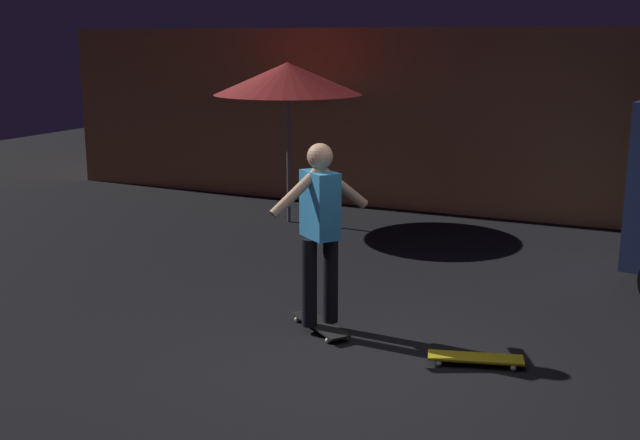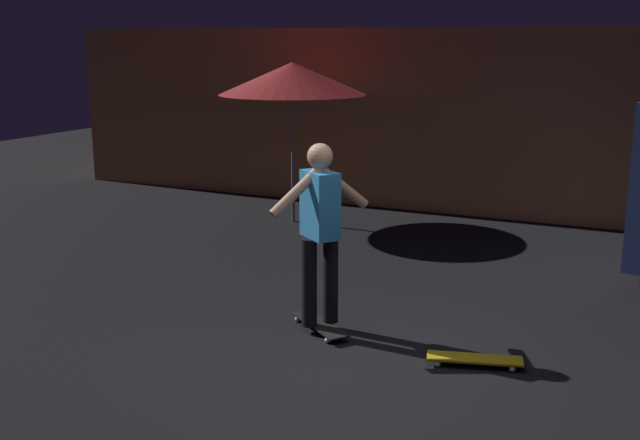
# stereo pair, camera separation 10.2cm
# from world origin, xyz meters

# --- Properties ---
(ground_plane) EXTENTS (28.00, 28.00, 0.00)m
(ground_plane) POSITION_xyz_m (0.00, 0.00, 0.00)
(ground_plane) COLOR black
(low_building) EXTENTS (13.72, 4.41, 2.79)m
(low_building) POSITION_xyz_m (-1.10, 8.15, 1.39)
(low_building) COLOR #C67A47
(low_building) RESTS_ON ground_plane
(patio_umbrella) EXTENTS (2.10, 2.10, 2.30)m
(patio_umbrella) POSITION_xyz_m (-2.96, 4.47, 2.07)
(patio_umbrella) COLOR slate
(patio_umbrella) RESTS_ON ground_plane
(skateboard_ridden) EXTENTS (0.74, 0.63, 0.07)m
(skateboard_ridden) POSITION_xyz_m (-0.75, 0.67, 0.06)
(skateboard_ridden) COLOR black
(skateboard_ridden) RESTS_ON ground_plane
(skateboard_spare) EXTENTS (0.81, 0.40, 0.07)m
(skateboard_spare) POSITION_xyz_m (0.74, 0.50, 0.06)
(skateboard_spare) COLOR gold
(skateboard_spare) RESTS_ON ground_plane
(skater) EXTENTS (0.66, 0.84, 1.67)m
(skater) POSITION_xyz_m (-0.75, 0.67, 1.04)
(skater) COLOR black
(skater) RESTS_ON skateboard_ridden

